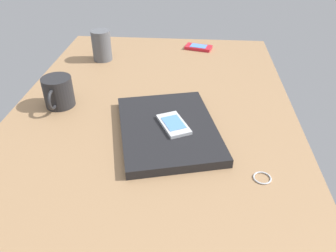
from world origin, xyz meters
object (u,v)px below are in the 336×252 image
coffee_mug (58,92)px  cell_phone_on_laptop (174,124)px  cell_phone_on_desk (198,47)px  laptop_closed (168,129)px  pen_cup (102,45)px  key_ring (262,178)px

coffee_mug → cell_phone_on_laptop: bearing=71.3°
cell_phone_on_laptop → cell_phone_on_desk: cell_phone_on_laptop is taller
cell_phone_on_laptop → laptop_closed: bearing=-97.5°
cell_phone_on_desk → laptop_closed: bearing=-7.2°
laptop_closed → pen_cup: (-45.10, -27.93, 4.32)cm
coffee_mug → key_ring: bearing=63.6°
key_ring → pen_cup: bearing=-140.8°
pen_cup → key_ring: bearing=39.2°
pen_cup → cell_phone_on_desk: bearing=111.2°
cell_phone_on_laptop → coffee_mug: size_ratio=1.02×
cell_phone_on_laptop → coffee_mug: 35.48cm
laptop_closed → cell_phone_on_laptop: size_ratio=2.71×
cell_phone_on_laptop → cell_phone_on_desk: bearing=174.2°
laptop_closed → cell_phone_on_laptop: (0.19, 1.41, 1.60)cm
coffee_mug → pen_cup: bearing=172.9°
key_ring → pen_cup: pen_cup is taller
key_ring → laptop_closed: bearing=-125.7°
pen_cup → coffee_mug: 34.23cm
key_ring → coffee_mug: 60.06cm
key_ring → coffee_mug: bearing=-116.4°
cell_phone_on_desk → cell_phone_on_laptop: bearing=-5.8°
cell_phone_on_desk → key_ring: (74.28, 14.08, -0.44)cm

